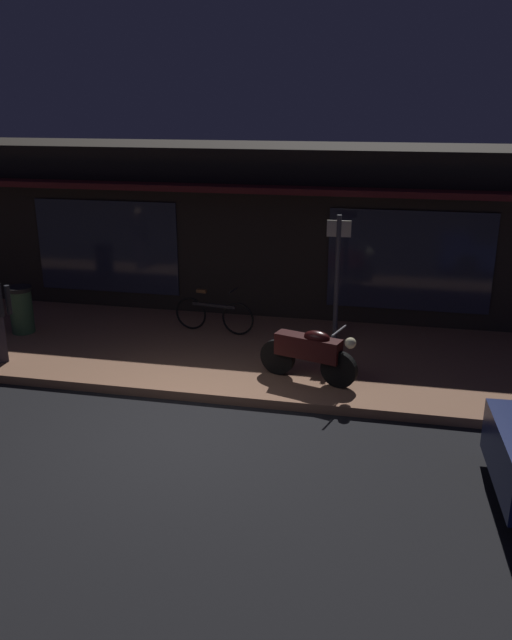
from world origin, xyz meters
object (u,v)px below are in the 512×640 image
motorcycle (310,352)px  trash_bin (21,309)px  bicycle_parked (214,315)px  sign_post (337,271)px

motorcycle → trash_bin: (-5.85, 1.16, -0.03)m
bicycle_parked → motorcycle: bearing=-42.2°
sign_post → bicycle_parked: bearing=-178.7°
motorcycle → trash_bin: motorcycle is taller
sign_post → trash_bin: bearing=-172.0°
motorcycle → trash_bin: bearing=168.8°
motorcycle → bicycle_parked: bearing=137.8°
trash_bin → bicycle_parked: bearing=12.2°
motorcycle → sign_post: 2.20m
motorcycle → sign_post: bearing=83.5°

